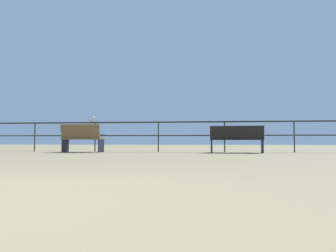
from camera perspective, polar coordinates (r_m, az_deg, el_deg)
The scene contains 4 objects.
pier_railing at distance 10.45m, azimuth -1.94°, elevation -0.65°, with size 23.98×0.05×1.11m.
bench_near_left at distance 10.51m, azimuth -16.81°, elevation -2.16°, with size 1.45×0.75×0.98m.
bench_near_right at distance 9.79m, azimuth 13.54°, elevation -2.26°, with size 1.78×0.77×0.90m.
seagull_on_rail at distance 11.09m, azimuth -15.02°, elevation 1.25°, with size 0.38×0.30×0.20m.
Camera 1 is at (1.43, -1.61, 0.39)m, focal length 30.49 mm.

